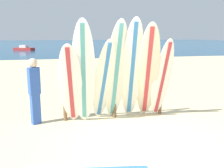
# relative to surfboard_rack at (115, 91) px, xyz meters

# --- Properties ---
(ground_plane) EXTENTS (120.00, 120.00, 0.00)m
(ground_plane) POSITION_rel_surfboard_rack_xyz_m (0.33, -1.79, -0.67)
(ground_plane) COLOR beige
(ocean_water) EXTENTS (120.00, 80.00, 0.01)m
(ocean_water) POSITION_rel_surfboard_rack_xyz_m (0.33, 56.21, -0.67)
(ocean_water) COLOR navy
(ocean_water) RESTS_ON ground
(surfboard_rack) EXTENTS (2.61, 0.09, 1.05)m
(surfboard_rack) POSITION_rel_surfboard_rack_xyz_m (0.00, 0.00, 0.00)
(surfboard_rack) COLOR brown
(surfboard_rack) RESTS_ON ground
(surfboard_leaning_far_left) EXTENTS (0.67, 0.86, 1.93)m
(surfboard_leaning_far_left) POSITION_rel_surfboard_rack_xyz_m (-1.12, -0.34, 0.29)
(surfboard_leaning_far_left) COLOR white
(surfboard_leaning_far_left) RESTS_ON ground
(surfboard_leaning_left) EXTENTS (0.62, 0.85, 2.44)m
(surfboard_leaning_left) POSITION_rel_surfboard_rack_xyz_m (-0.83, -0.43, 0.55)
(surfboard_leaning_left) COLOR white
(surfboard_leaning_left) RESTS_ON ground
(surfboard_leaning_center_left) EXTENTS (0.63, 0.98, 2.02)m
(surfboard_leaning_center_left) POSITION_rel_surfboard_rack_xyz_m (-0.34, -0.29, 0.34)
(surfboard_leaning_center_left) COLOR white
(surfboard_leaning_center_left) RESTS_ON ground
(surfboard_leaning_center) EXTENTS (0.62, 0.81, 2.45)m
(surfboard_leaning_center) POSITION_rel_surfboard_rack_xyz_m (-0.03, -0.27, 0.55)
(surfboard_leaning_center) COLOR silver
(surfboard_leaning_center) RESTS_ON ground
(surfboard_leaning_center_right) EXTENTS (0.62, 0.93, 2.49)m
(surfboard_leaning_center_right) POSITION_rel_surfboard_rack_xyz_m (0.36, -0.29, 0.57)
(surfboard_leaning_center_right) COLOR white
(surfboard_leaning_center_right) RESTS_ON ground
(surfboard_leaning_right) EXTENTS (0.73, 1.07, 2.38)m
(surfboard_leaning_right) POSITION_rel_surfboard_rack_xyz_m (0.74, -0.35, 0.52)
(surfboard_leaning_right) COLOR beige
(surfboard_leaning_right) RESTS_ON ground
(surfboard_leaning_far_right) EXTENTS (0.59, 0.71, 2.02)m
(surfboard_leaning_far_right) POSITION_rel_surfboard_rack_xyz_m (1.15, -0.29, 0.34)
(surfboard_leaning_far_right) COLOR white
(surfboard_leaning_far_right) RESTS_ON ground
(beachgoer_standing) EXTENTS (0.30, 0.26, 1.56)m
(beachgoer_standing) POSITION_rel_surfboard_rack_xyz_m (-1.94, -0.08, 0.19)
(beachgoer_standing) COLOR #3359B2
(beachgoer_standing) RESTS_ON ground
(small_boat_offshore) EXTENTS (2.90, 2.25, 0.71)m
(small_boat_offshore) POSITION_rel_surfboard_rack_xyz_m (-5.59, 30.00, -0.42)
(small_boat_offshore) COLOR #B22D28
(small_boat_offshore) RESTS_ON ocean_water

